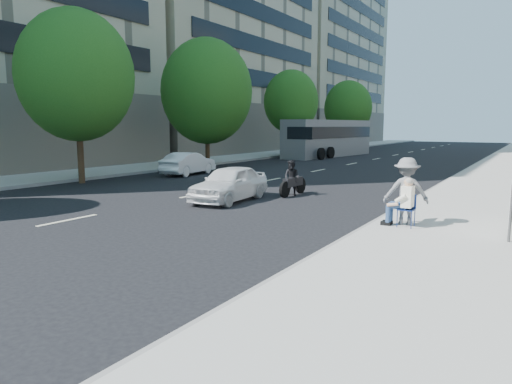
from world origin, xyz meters
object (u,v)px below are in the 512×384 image
Objects in this scene: white_sedan_near at (229,183)px; motorcycle at (292,180)px; white_sedan_mid at (188,163)px; bus at (329,138)px; seated_protester at (403,199)px; jogger at (406,191)px.

white_sedan_near is 1.90× the size of motorcycle.
bus reaches higher than white_sedan_mid.
jogger is at bearing 87.73° from seated_protester.
white_sedan_mid is 0.32× the size of bus.
bus is at bearing 112.38° from motorcycle.
jogger is at bearing -16.16° from white_sedan_near.
white_sedan_near is 2.76m from motorcycle.
bus is (0.55, 19.14, 1.00)m from white_sedan_mid.
bus is at bearing -81.16° from jogger.
jogger is 16.15m from white_sedan_mid.
bus is (-6.80, 25.48, 0.97)m from white_sedan_near.
white_sedan_mid is at bearing -46.75° from jogger.
white_sedan_near is 1.00× the size of white_sedan_mid.
seated_protester is at bearing 144.14° from white_sedan_mid.
white_sedan_near is at bearing -117.36° from motorcycle.
seated_protester is 0.34× the size of white_sedan_near.
jogger reaches higher than white_sedan_mid.
white_sedan_near reaches higher than white_sedan_mid.
white_sedan_near is at bearing -68.56° from bus.
white_sedan_near is (-6.78, 1.72, -0.21)m from seated_protester.
white_sedan_mid is at bearing 135.03° from white_sedan_near.
jogger is 30.16m from bus.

